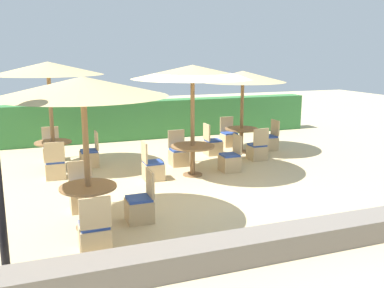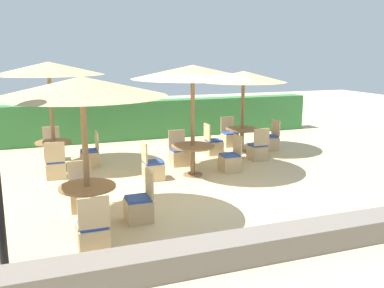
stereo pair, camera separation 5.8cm
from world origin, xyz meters
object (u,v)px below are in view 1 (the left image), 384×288
object	(u,v)px
round_table_back_right	(241,134)
parasol_center	(193,72)
parasol_front_left	(83,87)
patio_chair_center_east	(230,161)
patio_chair_back_right_south	(257,151)
patio_chair_center_north	(179,156)
parasol_back_right	(243,77)
patio_chair_back_left_east	(90,157)
patio_chair_center_west	(153,169)
patio_chair_front_left_east	(140,207)
round_table_back_left	(53,149)
patio_chair_front_left_south	(95,235)
patio_chair_back_right_north	(229,138)
patio_chair_front_left_north	(82,197)
patio_chair_back_right_east	(269,141)
patio_chair_back_left_south	(55,168)
patio_chair_back_right_west	(213,146)
patio_chair_back_left_north	(52,151)
round_table_center	(193,152)
round_table_front_left	(89,196)

from	to	relation	value
round_table_back_right	parasol_center	bearing A→B (deg)	-140.89
parasol_front_left	patio_chair_center_east	bearing A→B (deg)	32.34
patio_chair_back_right_south	patio_chair_center_north	xyz separation A→B (m)	(-2.27, 0.21, 0.00)
parasol_back_right	parasol_front_left	world-z (taller)	parasol_front_left
patio_chair_back_left_east	patio_chair_center_west	world-z (taller)	same
patio_chair_front_left_east	patio_chair_center_west	bearing A→B (deg)	-20.12
round_table_back_left	patio_chair_front_left_south	bearing A→B (deg)	-86.27
patio_chair_back_right_north	patio_chair_front_left_north	world-z (taller)	same
parasol_back_right	patio_chair_front_left_south	distance (m)	7.57
round_table_back_right	patio_chair_back_right_east	bearing A→B (deg)	-1.29
patio_chair_back_left_south	patio_chair_center_west	xyz separation A→B (m)	(2.17, -0.92, 0.00)
patio_chair_back_right_south	patio_chair_back_right_west	world-z (taller)	same
patio_chair_back_left_north	patio_chair_center_west	distance (m)	3.54
patio_chair_center_east	parasol_back_right	bearing A→B (deg)	-34.00
parasol_back_right	patio_chair_front_left_south	world-z (taller)	parasol_back_right
patio_chair_back_right_north	patio_chair_center_west	size ratio (longest dim) A/B	1.00
patio_chair_back_left_south	patio_chair_back_right_north	xyz separation A→B (m)	(5.48, 1.87, 0.00)
patio_chair_back_right_west	parasol_front_left	xyz separation A→B (m)	(-4.12, -4.25, 2.17)
round_table_center	parasol_center	bearing A→B (deg)	-97.13
round_table_center	patio_chair_back_right_east	bearing A→B (deg)	29.41
round_table_center	patio_chair_center_north	distance (m)	1.09
patio_chair_center_north	patio_chair_back_right_west	bearing A→B (deg)	-148.84
patio_chair_front_left_south	round_table_front_left	bearing A→B (deg)	87.64
parasol_front_left	patio_chair_front_left_south	world-z (taller)	parasol_front_left
patio_chair_back_left_north	patio_chair_center_north	size ratio (longest dim) A/B	1.00
round_table_center	patio_chair_back_right_west	bearing A→B (deg)	54.43
round_table_center	patio_chair_center_west	bearing A→B (deg)	-178.35
patio_chair_back_right_south	patio_chair_front_left_south	size ratio (longest dim) A/B	1.00
patio_chair_center_north	patio_chair_front_left_south	xyz separation A→B (m)	(-2.83, -4.41, 0.00)
patio_chair_back_left_north	patio_chair_center_north	xyz separation A→B (m)	(3.18, -1.73, 0.00)
parasol_back_right	patio_chair_back_right_west	size ratio (longest dim) A/B	2.73
patio_chair_center_east	patio_chair_center_west	distance (m)	2.07
round_table_back_left	patio_chair_back_right_west	distance (m)	4.51
patio_chair_back_right_west	patio_chair_front_left_south	size ratio (longest dim) A/B	1.00
patio_chair_front_left_east	parasol_center	bearing A→B (deg)	-38.15
parasol_center	patio_chair_front_left_north	distance (m)	3.91
parasol_front_left	patio_chair_front_left_south	xyz separation A→B (m)	(-0.04, -0.96, -2.17)
patio_chair_back_left_east	parasol_back_right	distance (m)	4.96
parasol_center	round_table_center	size ratio (longest dim) A/B	2.73
patio_chair_front_left_south	patio_chair_back_right_east	bearing A→B (deg)	40.55
patio_chair_back_right_north	patio_chair_front_left_south	world-z (taller)	same
patio_chair_back_right_east	patio_chair_front_left_south	xyz separation A→B (m)	(-6.07, -5.19, 0.00)
patio_chair_back_left_south	patio_chair_center_north	world-z (taller)	same
patio_chair_back_right_west	patio_chair_back_right_south	bearing A→B (deg)	42.64
patio_chair_back_left_east	patio_chair_back_right_west	distance (m)	3.59
patio_chair_back_right_east	patio_chair_back_right_west	world-z (taller)	same
patio_chair_back_right_west	patio_chair_back_right_east	bearing A→B (deg)	89.18
patio_chair_center_west	round_table_front_left	size ratio (longest dim) A/B	0.96
patio_chair_back_right_west	patio_chair_front_left_north	world-z (taller)	same
patio_chair_back_left_east	patio_chair_front_left_east	distance (m)	4.17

